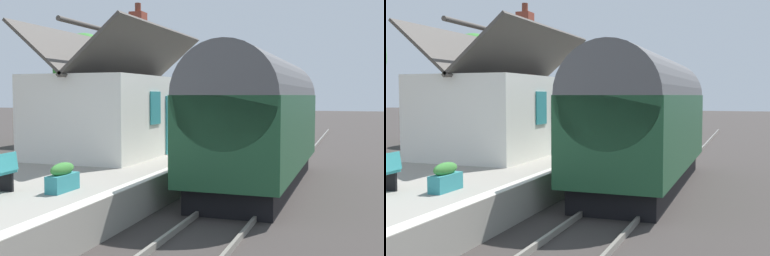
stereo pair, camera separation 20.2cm
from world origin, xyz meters
TOP-DOWN VIEW (x-y plane):
  - ground_plane at (0.00, 0.00)m, footprint 160.00×160.00m
  - platform at (0.00, 3.94)m, footprint 32.00×5.88m
  - platform_edge_coping at (0.00, 1.18)m, footprint 32.00×0.36m
  - rail_near at (0.00, -1.62)m, footprint 52.00×0.08m
  - rail_far at (0.00, -0.18)m, footprint 52.00×0.08m
  - train at (-0.69, -0.90)m, footprint 9.48×2.73m
  - station_building at (-0.34, 4.48)m, footprint 7.08×4.04m
  - bench_near_building at (8.01, 3.12)m, footprint 1.41×0.47m
  - planter_by_door at (10.66, 2.14)m, footprint 0.43×0.43m
  - planter_under_sign at (-7.06, 2.26)m, footprint 0.87×0.32m
  - planter_bench_left at (8.42, 2.51)m, footprint 1.05×0.32m
  - planter_bench_right at (6.84, 3.47)m, footprint 0.57×0.57m
  - planter_edge_near at (4.87, 3.78)m, footprint 0.77×0.32m
  - planter_edge_far at (6.44, 5.74)m, footprint 0.37×0.37m
  - lamp_post_platform at (6.52, 2.09)m, footprint 0.32×0.50m
  - station_sign_board at (5.06, 2.07)m, footprint 0.96×0.06m
  - tree_far_left at (10.12, 12.26)m, footprint 4.08×3.79m

SIDE VIEW (x-z plane):
  - ground_plane at x=0.00m, z-range 0.00..0.00m
  - rail_near at x=0.00m, z-range 0.00..0.14m
  - rail_far at x=0.00m, z-range 0.00..0.14m
  - platform at x=0.00m, z-range 0.00..0.87m
  - platform_edge_coping at x=0.00m, z-range 0.87..0.89m
  - planter_edge_near at x=4.87m, z-range 0.86..1.43m
  - planter_bench_left at x=8.42m, z-range 0.86..1.44m
  - planter_under_sign at x=-7.06m, z-range 0.86..1.50m
  - planter_edge_far at x=6.44m, z-range 0.86..1.52m
  - planter_by_door at x=10.66m, z-range 0.91..1.67m
  - planter_bench_right at x=6.84m, z-range 0.89..1.78m
  - bench_near_building at x=8.01m, z-range 0.91..1.79m
  - station_sign_board at x=5.06m, z-range 1.28..2.85m
  - train at x=-0.69m, z-range 0.06..4.38m
  - station_building at x=-0.34m, z-range -0.47..5.31m
  - lamp_post_platform at x=6.52m, z-range 1.63..5.55m
  - tree_far_left at x=10.12m, z-range 1.12..7.98m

